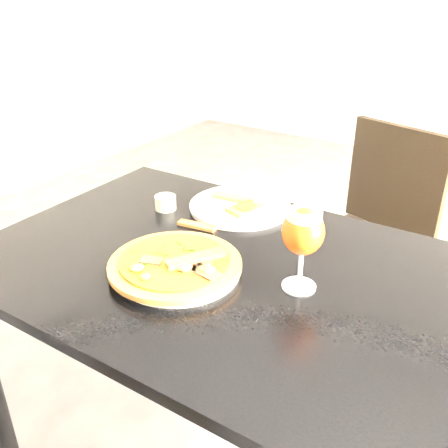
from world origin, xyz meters
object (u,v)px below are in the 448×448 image
Objects in this scene: dining_table at (225,295)px; pizza at (176,263)px; beer_glass at (303,232)px; chair_far at (370,234)px.

dining_table is 4.00× the size of pizza.
pizza reaches higher than dining_table.
dining_table is 0.29m from beer_glass.
chair_far is at bearing 80.16° from pizza.
pizza is (-0.16, -0.94, 0.29)m from chair_far.
beer_glass reaches higher than pizza.
dining_table is at bearing 52.57° from pizza.
chair_far is 2.88× the size of pizza.
chair_far is 4.66× the size of beer_glass.
dining_table is 1.39× the size of chair_far.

